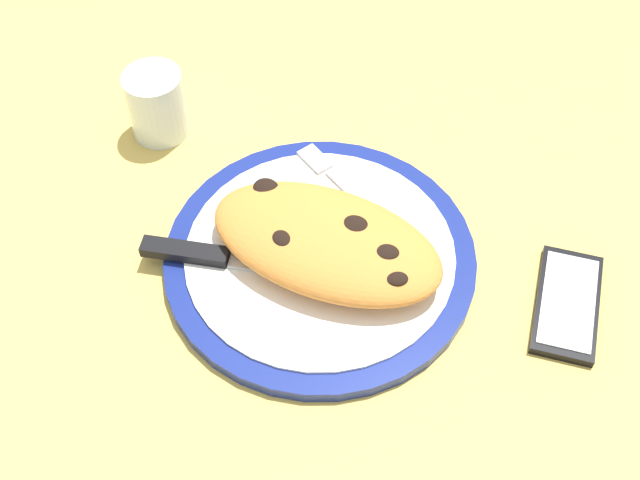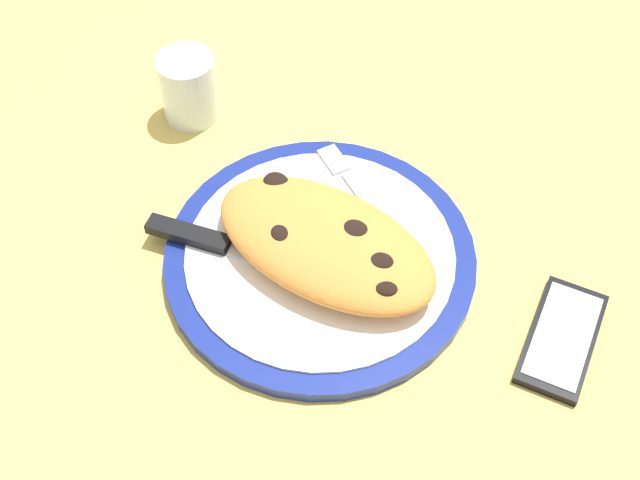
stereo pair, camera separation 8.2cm
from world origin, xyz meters
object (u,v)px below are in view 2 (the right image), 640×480
(fork, at_px, (354,188))
(smartphone, at_px, (562,338))
(plate, at_px, (320,257))
(water_glass, at_px, (189,91))
(knife, at_px, (219,244))
(calzone, at_px, (326,242))

(fork, bearing_deg, smartphone, -174.06)
(plate, distance_m, fork, 0.09)
(smartphone, bearing_deg, plate, 26.38)
(smartphone, xyz_separation_m, water_glass, (0.49, 0.08, 0.03))
(smartphone, height_order, water_glass, water_glass)
(fork, height_order, knife, knife)
(fork, xyz_separation_m, smartphone, (-0.26, -0.03, -0.01))
(plate, relative_size, smartphone, 2.27)
(knife, bearing_deg, fork, -102.38)
(calzone, height_order, fork, calzone)
(calzone, distance_m, smartphone, 0.25)
(knife, xyz_separation_m, water_glass, (0.19, -0.10, 0.01))
(fork, relative_size, knife, 0.77)
(smartphone, bearing_deg, knife, 31.66)
(fork, height_order, smartphone, fork)
(knife, bearing_deg, smartphone, -148.34)
(water_glass, bearing_deg, knife, 151.50)
(knife, xyz_separation_m, smartphone, (-0.30, -0.18, -0.02))
(plate, relative_size, fork, 1.94)
(calzone, relative_size, water_glass, 3.26)
(calzone, xyz_separation_m, water_glass, (0.27, -0.03, -0.01))
(plate, relative_size, water_glass, 3.90)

